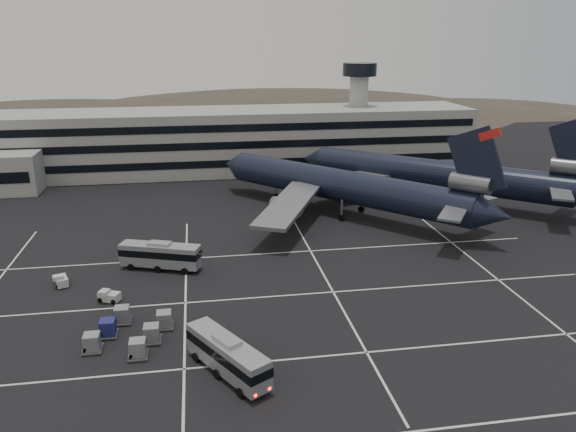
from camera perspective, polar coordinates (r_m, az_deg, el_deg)
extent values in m
plane|color=black|center=(64.86, -5.02, -9.97)|extent=(260.00, 260.00, 0.00)
cube|color=silver|center=(56.24, -4.18, -14.69)|extent=(90.00, 0.25, 0.01)
cube|color=silver|center=(68.42, -5.30, -8.41)|extent=(90.00, 0.25, 0.01)
cube|color=silver|center=(81.19, -6.05, -4.06)|extent=(90.00, 0.25, 0.01)
cube|color=silver|center=(70.14, -10.36, -7.95)|extent=(0.25, 55.00, 0.01)
cube|color=silver|center=(71.87, 4.23, -7.03)|extent=(0.25, 55.00, 0.01)
cube|color=silver|center=(79.65, 19.89, -5.54)|extent=(0.25, 55.00, 0.01)
cube|color=gray|center=(131.36, -7.66, 7.58)|extent=(120.00, 18.00, 14.00)
cube|color=black|center=(123.19, -7.44, 5.24)|extent=(118.00, 0.20, 1.60)
cube|color=black|center=(122.38, -7.51, 7.07)|extent=(118.00, 0.20, 1.60)
cube|color=black|center=(121.74, -7.58, 8.78)|extent=(118.00, 0.20, 1.60)
cylinder|color=gray|center=(138.20, 7.11, 9.79)|extent=(4.40, 4.40, 22.00)
cylinder|color=black|center=(137.06, 7.30, 14.56)|extent=(8.00, 8.00, 3.00)
ellipsoid|color=#38332B|center=(237.60, -23.09, 6.64)|extent=(196.00, 140.00, 32.00)
ellipsoid|color=#38332B|center=(233.86, -0.93, 7.16)|extent=(252.00, 180.00, 44.00)
ellipsoid|color=#38332B|center=(257.15, 17.19, 8.38)|extent=(168.00, 120.00, 24.00)
cylinder|color=black|center=(98.29, 5.59, 3.07)|extent=(36.21, 39.48, 5.60)
cone|color=black|center=(114.26, -5.49, 5.18)|extent=(7.17, 7.09, 5.60)
cone|color=black|center=(87.31, 20.26, 0.11)|extent=(7.09, 7.09, 5.04)
cube|color=black|center=(86.58, 18.60, 5.22)|extent=(6.70, 7.39, 10.97)
cube|color=red|center=(85.33, 19.83, 7.80)|extent=(2.57, 2.77, 2.24)
cylinder|color=#595B60|center=(87.48, 18.09, 3.17)|extent=(6.02, 6.27, 2.70)
cube|color=slate|center=(84.79, 16.51, 0.40)|extent=(7.01, 7.95, 0.87)
cube|color=slate|center=(92.35, 18.54, 1.62)|extent=(8.10, 6.51, 0.87)
cube|color=slate|center=(89.86, 0.12, 1.21)|extent=(14.62, 22.18, 1.75)
cylinder|color=#595B60|center=(94.39, -0.17, 0.95)|extent=(5.68, 5.90, 2.70)
cube|color=slate|center=(109.83, 8.30, 4.13)|extent=(22.56, 12.65, 1.75)
cylinder|color=#595B60|center=(109.27, 6.11, 3.22)|extent=(5.68, 5.90, 2.70)
cylinder|color=slate|center=(107.91, -1.29, 2.86)|extent=(0.44, 0.44, 3.00)
cylinder|color=black|center=(108.35, -1.28, 2.02)|extent=(1.11, 1.15, 1.10)
cylinder|color=slate|center=(95.49, 5.48, 0.76)|extent=(0.44, 0.44, 3.00)
cylinder|color=black|center=(95.98, 5.45, -0.18)|extent=(1.11, 1.15, 1.10)
cylinder|color=slate|center=(100.69, 7.49, 1.59)|extent=(0.44, 0.44, 3.00)
cylinder|color=black|center=(101.16, 7.45, 0.70)|extent=(1.11, 1.15, 1.10)
cylinder|color=black|center=(109.46, 14.74, 4.11)|extent=(40.17, 35.39, 5.60)
cone|color=black|center=(119.16, 2.57, 5.78)|extent=(7.06, 7.18, 5.60)
cylinder|color=#595B60|center=(104.81, 26.77, 4.47)|extent=(6.32, 5.95, 2.70)
cube|color=slate|center=(101.53, 25.99, 2.15)|extent=(6.39, 8.12, 0.87)
cube|color=slate|center=(109.68, 26.46, 3.15)|extent=(7.90, 7.11, 0.87)
cylinder|color=slate|center=(110.19, 14.62, 2.59)|extent=(0.44, 0.44, 3.00)
cylinder|color=black|center=(110.62, 14.55, 1.77)|extent=(1.16, 1.09, 1.10)
cube|color=#97999F|center=(53.87, -6.18, -13.87)|extent=(7.51, 10.38, 2.90)
cube|color=black|center=(53.69, -6.19, -13.56)|extent=(7.59, 10.46, 0.92)
cube|color=#97999F|center=(53.04, -6.24, -12.38)|extent=(2.81, 3.28, 0.34)
cylinder|color=black|center=(51.57, -4.85, -17.47)|extent=(0.74, 0.96, 0.93)
cylinder|color=black|center=(52.73, -2.62, -16.53)|extent=(0.74, 0.96, 0.93)
cylinder|color=black|center=(54.14, -7.22, -15.64)|extent=(0.74, 0.96, 0.93)
cylinder|color=black|center=(55.25, -5.05, -14.81)|extent=(0.74, 0.96, 0.93)
cylinder|color=black|center=(56.85, -9.34, -13.97)|extent=(0.74, 0.96, 0.93)
cylinder|color=black|center=(57.90, -7.24, -13.22)|extent=(0.74, 0.96, 0.93)
cube|color=#FF0C05|center=(50.46, -3.32, -17.75)|extent=(0.25, 0.19, 0.21)
cube|color=#FF0C05|center=(51.22, -1.87, -17.12)|extent=(0.25, 0.19, 0.21)
cube|color=#97999F|center=(77.60, -12.84, -3.89)|extent=(11.06, 6.06, 2.97)
cube|color=black|center=(77.47, -12.86, -3.64)|extent=(11.14, 6.14, 0.94)
cube|color=#97999F|center=(77.01, -12.92, -2.74)|extent=(3.33, 2.51, 0.35)
cylinder|color=black|center=(75.74, -10.47, -5.55)|extent=(1.00, 0.62, 0.95)
cylinder|color=black|center=(77.86, -9.82, -4.85)|extent=(1.00, 0.62, 0.95)
cylinder|color=black|center=(77.14, -13.12, -5.29)|extent=(1.00, 0.62, 0.95)
cylinder|color=black|center=(79.22, -12.41, -4.60)|extent=(1.00, 0.62, 0.95)
cylinder|color=black|center=(78.70, -15.67, -5.02)|extent=(1.00, 0.62, 0.95)
cylinder|color=black|center=(80.73, -14.91, -4.36)|extent=(1.00, 0.62, 0.95)
cube|color=#BBBBB6|center=(76.94, -22.02, -6.12)|extent=(2.16, 2.83, 1.03)
cube|color=#BBBBB6|center=(76.15, -22.02, -5.81)|extent=(1.54, 1.40, 0.57)
cylinder|color=black|center=(76.16, -22.36, -6.67)|extent=(0.46, 0.69, 0.64)
cylinder|color=black|center=(76.28, -21.43, -6.51)|extent=(0.46, 0.69, 0.64)
cylinder|color=black|center=(77.84, -22.56, -6.16)|extent=(0.46, 0.69, 0.64)
cylinder|color=black|center=(77.95, -21.64, -6.01)|extent=(0.46, 0.69, 0.64)
cube|color=#BBBBB6|center=(70.66, -17.68, -7.80)|extent=(2.79, 2.24, 1.01)
cube|color=#BBBBB6|center=(70.10, -17.35, -7.37)|extent=(1.43, 1.54, 0.56)
cylinder|color=black|center=(69.87, -17.30, -8.34)|extent=(0.67, 0.48, 0.63)
cylinder|color=black|center=(70.80, -16.78, -7.93)|extent=(0.67, 0.48, 0.63)
cylinder|color=black|center=(70.80, -18.54, -8.11)|extent=(0.67, 0.48, 0.63)
cylinder|color=black|center=(71.71, -18.01, -7.71)|extent=(0.67, 0.48, 0.63)
cube|color=#2D2D30|center=(61.18, -19.21, -12.67)|extent=(2.60, 2.77, 0.18)
cylinder|color=black|center=(61.21, -19.21, -12.72)|extent=(0.10, 0.20, 0.20)
cube|color=gray|center=(60.74, -19.30, -11.94)|extent=(2.03, 2.03, 1.60)
cube|color=#2D2D30|center=(58.85, -14.96, -13.53)|extent=(2.60, 2.77, 0.18)
cylinder|color=black|center=(58.88, -14.95, -13.58)|extent=(0.10, 0.20, 0.20)
cube|color=gray|center=(58.39, -15.03, -12.78)|extent=(2.03, 2.03, 1.60)
cube|color=#2D2D30|center=(63.36, -17.77, -11.39)|extent=(2.60, 2.77, 0.18)
cylinder|color=black|center=(63.39, -17.77, -11.44)|extent=(0.10, 0.20, 0.20)
cube|color=navy|center=(62.94, -17.85, -10.68)|extent=(2.03, 2.03, 1.60)
cube|color=#2D2D30|center=(61.11, -13.63, -12.15)|extent=(2.60, 2.77, 0.18)
cylinder|color=black|center=(61.14, -13.63, -12.20)|extent=(0.10, 0.20, 0.20)
cube|color=gray|center=(60.68, -13.69, -11.42)|extent=(2.03, 2.03, 1.60)
cube|color=#2D2D30|center=(65.60, -16.44, -10.20)|extent=(2.60, 2.77, 0.18)
cylinder|color=black|center=(65.63, -16.43, -10.24)|extent=(0.10, 0.20, 0.20)
cube|color=gray|center=(65.20, -16.51, -9.50)|extent=(2.03, 2.03, 1.60)
cube|color=#2D2D30|center=(63.44, -12.42, -10.87)|extent=(2.60, 2.77, 0.18)
cylinder|color=black|center=(63.47, -12.41, -10.92)|extent=(0.10, 0.20, 0.20)
cube|color=gray|center=(63.02, -12.47, -10.16)|extent=(2.03, 2.03, 1.60)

